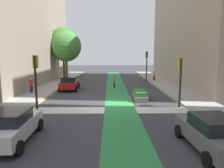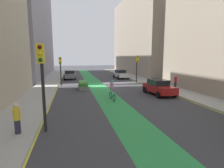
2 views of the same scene
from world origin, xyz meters
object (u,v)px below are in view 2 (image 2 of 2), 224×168
at_px(traffic_signal_far_right, 42,72).
at_px(cyclist_in_lane, 112,89).
at_px(pedestrian_sidewalk_left_a, 175,81).
at_px(car_red_left_far, 159,87).
at_px(car_white_left_near, 121,74).
at_px(traffic_signal_near_right, 60,66).
at_px(traffic_signal_near_left, 137,64).
at_px(median_planter, 83,86).
at_px(car_grey_right_near, 69,75).
at_px(pedestrian_sidewalk_right_a, 17,119).

height_order(traffic_signal_far_right, cyclist_in_lane, traffic_signal_far_right).
bearing_deg(pedestrian_sidewalk_left_a, cyclist_in_lane, 22.54).
xyz_separation_m(car_red_left_far, car_white_left_near, (-0.03, -14.72, 0.00)).
bearing_deg(traffic_signal_near_right, traffic_signal_near_left, -177.13).
bearing_deg(car_red_left_far, pedestrian_sidewalk_left_a, -144.64).
xyz_separation_m(traffic_signal_far_right, car_white_left_near, (-10.33, -22.00, -2.37)).
height_order(pedestrian_sidewalk_left_a, median_planter, pedestrian_sidewalk_left_a).
bearing_deg(car_white_left_near, traffic_signal_near_right, 32.81).
bearing_deg(traffic_signal_far_right, car_grey_right_near, -92.75).
distance_m(car_grey_right_near, car_white_left_near, 9.28).
height_order(traffic_signal_near_left, pedestrian_sidewalk_right_a, traffic_signal_near_left).
distance_m(traffic_signal_near_right, car_red_left_far, 13.21).
bearing_deg(cyclist_in_lane, pedestrian_sidewalk_left_a, -157.46).
distance_m(traffic_signal_far_right, car_grey_right_near, 23.16).
bearing_deg(median_planter, car_red_left_far, 145.01).
relative_size(car_red_left_far, car_white_left_near, 1.00).
distance_m(traffic_signal_far_right, car_white_left_near, 24.42).
bearing_deg(pedestrian_sidewalk_right_a, traffic_signal_far_right, -170.48).
xyz_separation_m(cyclist_in_lane, pedestrian_sidewalk_right_a, (6.25, 6.33, -0.05)).
bearing_deg(car_red_left_far, traffic_signal_near_right, -38.22).
relative_size(car_grey_right_near, pedestrian_sidewalk_right_a, 2.80).
bearing_deg(car_white_left_near, traffic_signal_near_left, 97.65).
xyz_separation_m(traffic_signal_far_right, car_red_left_far, (-10.30, -7.28, -2.37)).
distance_m(car_red_left_far, car_grey_right_near, 18.23).
relative_size(pedestrian_sidewalk_right_a, pedestrian_sidewalk_left_a, 0.96).
distance_m(traffic_signal_near_left, median_planter, 9.35).
relative_size(car_red_left_far, pedestrian_sidewalk_right_a, 2.79).
relative_size(traffic_signal_far_right, cyclist_in_lane, 2.45).
bearing_deg(car_white_left_near, traffic_signal_far_right, 64.85).
bearing_deg(car_red_left_far, car_grey_right_near, -59.70).
bearing_deg(car_white_left_near, car_grey_right_near, -6.28).
relative_size(traffic_signal_near_right, median_planter, 1.27).
distance_m(traffic_signal_near_right, car_white_left_near, 12.40).
bearing_deg(car_grey_right_near, car_red_left_far, 120.30).
relative_size(traffic_signal_near_left, pedestrian_sidewalk_left_a, 2.58).
height_order(car_red_left_far, median_planter, car_red_left_far).
distance_m(traffic_signal_near_left, pedestrian_sidewalk_left_a, 6.96).
xyz_separation_m(cyclist_in_lane, pedestrian_sidewalk_left_a, (-8.85, -3.67, -0.02)).
xyz_separation_m(cyclist_in_lane, median_planter, (2.22, -6.41, -0.57)).
bearing_deg(traffic_signal_near_left, median_planter, 22.00).
relative_size(car_red_left_far, median_planter, 1.39).
distance_m(car_red_left_far, pedestrian_sidewalk_right_a, 13.76).
height_order(traffic_signal_far_right, car_red_left_far, traffic_signal_far_right).
height_order(car_grey_right_near, cyclist_in_lane, cyclist_in_lane).
bearing_deg(traffic_signal_near_left, car_white_left_near, -82.35).
bearing_deg(traffic_signal_near_left, traffic_signal_near_right, 2.87).
distance_m(car_red_left_far, cyclist_in_lane, 5.43).
relative_size(traffic_signal_near_right, pedestrian_sidewalk_right_a, 2.55).
distance_m(traffic_signal_near_left, pedestrian_sidewalk_right_a, 20.43).
relative_size(car_white_left_near, pedestrian_sidewalk_left_a, 2.68).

